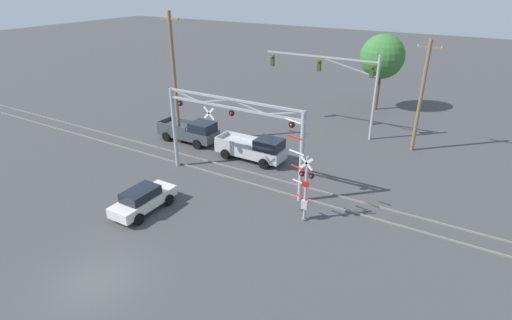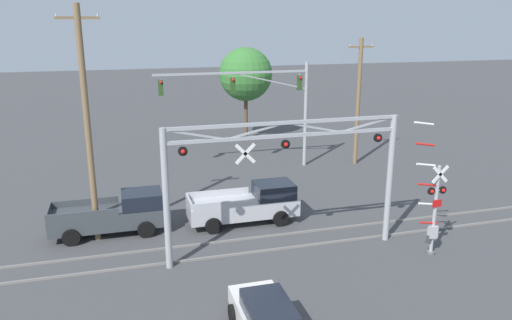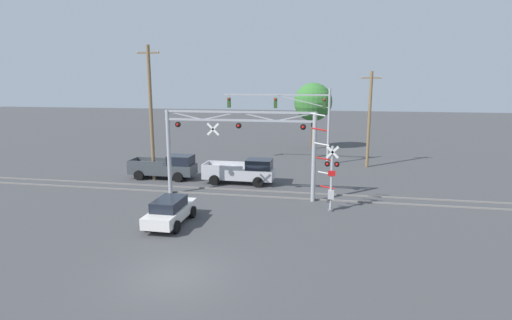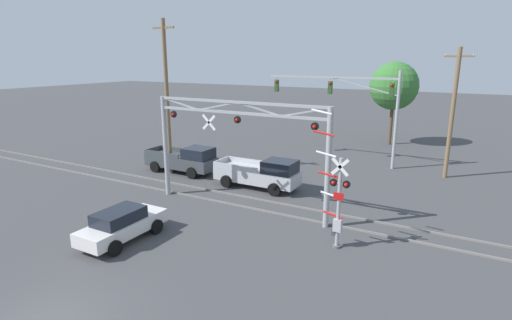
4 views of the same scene
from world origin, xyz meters
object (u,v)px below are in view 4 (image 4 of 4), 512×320
crossing_gantry (237,140)px  traffic_signal_span (361,100)px  pickup_truck_following (184,160)px  crossing_signal_mast (337,202)px  pickup_truck_lead (261,174)px  background_tree_beyond_span (394,86)px  utility_pole_left (167,97)px  utility_pole_right (452,112)px  sedan_waiting (122,224)px

crossing_gantry → traffic_signal_span: (3.18, 12.64, 1.11)m
pickup_truck_following → crossing_signal_mast: bearing=-24.7°
traffic_signal_span → pickup_truck_lead: (-3.77, -8.88, -4.02)m
background_tree_beyond_span → traffic_signal_span: bearing=-94.6°
utility_pole_left → utility_pole_right: (17.44, 8.38, -0.93)m
traffic_signal_span → utility_pole_right: size_ratio=1.18×
crossing_gantry → background_tree_beyond_span: 21.92m
crossing_signal_mast → utility_pole_left: size_ratio=0.57×
crossing_signal_mast → pickup_truck_lead: bearing=139.9°
pickup_truck_following → utility_pole_right: (16.59, 7.86, 3.57)m
utility_pole_left → pickup_truck_lead: bearing=0.6°
traffic_signal_span → pickup_truck_following: (-10.29, -8.44, -4.03)m
traffic_signal_span → background_tree_beyond_span: (0.71, 8.88, 0.54)m
crossing_gantry → crossing_signal_mast: size_ratio=1.72×
sedan_waiting → utility_pole_right: 21.95m
crossing_signal_mast → traffic_signal_span: size_ratio=0.58×
traffic_signal_span → sedan_waiting: bearing=-107.1°
pickup_truck_lead → utility_pole_left: (-7.37, -0.08, 4.49)m
utility_pole_right → utility_pole_left: bearing=-154.3°
crossing_signal_mast → traffic_signal_span: (-2.93, 14.51, 2.89)m
traffic_signal_span → utility_pole_left: utility_pole_left is taller
traffic_signal_span → background_tree_beyond_span: bearing=85.4°
pickup_truck_following → background_tree_beyond_span: background_tree_beyond_span is taller
pickup_truck_following → utility_pole_left: 4.60m
pickup_truck_following → utility_pole_right: size_ratio=0.61×
utility_pole_left → background_tree_beyond_span: (11.84, 17.83, 0.07)m
pickup_truck_lead → utility_pole_left: size_ratio=0.52×
crossing_gantry → sedan_waiting: crossing_gantry is taller
crossing_signal_mast → background_tree_beyond_span: background_tree_beyond_span is taller
background_tree_beyond_span → crossing_gantry: bearing=-100.2°
traffic_signal_span → utility_pole_right: bearing=-5.3°
pickup_truck_lead → background_tree_beyond_span: (4.48, 17.76, 4.56)m
crossing_gantry → utility_pole_right: utility_pole_right is taller
traffic_signal_span → crossing_signal_mast: bearing=-78.6°
sedan_waiting → utility_pole_right: utility_pole_right is taller
traffic_signal_span → background_tree_beyond_span: 8.92m
crossing_gantry → crossing_signal_mast: bearing=-17.1°
pickup_truck_lead → crossing_gantry: bearing=-81.0°
utility_pole_left → utility_pole_right: bearing=25.7°
crossing_gantry → traffic_signal_span: traffic_signal_span is taller
traffic_signal_span → background_tree_beyond_span: background_tree_beyond_span is taller
pickup_truck_following → sedan_waiting: size_ratio=1.28×
pickup_truck_lead → utility_pole_left: utility_pole_left is taller
pickup_truck_following → sedan_waiting: pickup_truck_following is taller
crossing_signal_mast → pickup_truck_following: size_ratio=1.12×
utility_pole_left → pickup_truck_following: bearing=31.4°
utility_pole_right → pickup_truck_following: bearing=-154.6°
pickup_truck_lead → pickup_truck_following: size_ratio=1.02×
traffic_signal_span → pickup_truck_following: traffic_signal_span is taller
crossing_signal_mast → utility_pole_left: 15.49m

